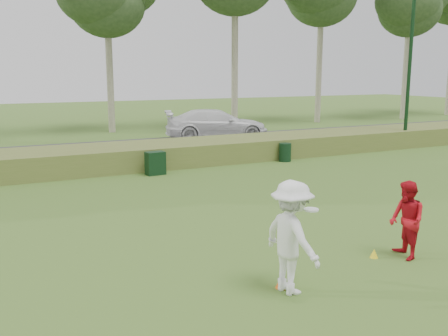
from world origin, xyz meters
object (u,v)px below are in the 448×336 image
trash_bin (285,152)px  car_right (217,124)px  player_white (292,237)px  utility_cabinet (155,163)px  player_red (407,220)px  cone_orange (282,281)px  lamp_post (412,37)px  cone_yellow (374,253)px

trash_bin → car_right: car_right is taller
player_white → utility_cabinet: 11.06m
player_white → utility_cabinet: (1.20, 10.98, -0.57)m
player_white → car_right: bearing=-27.9°
player_white → player_red: (3.09, 0.31, -0.19)m
player_white → trash_bin: size_ratio=2.53×
player_white → trash_bin: bearing=-38.8°
player_white → trash_bin: player_white is taller
cone_orange → car_right: car_right is taller
player_red → trash_bin: size_ratio=2.06×
player_red → cone_orange: player_red is taller
lamp_post → player_red: size_ratio=4.95×
player_white → cone_orange: 0.91m
cone_orange → car_right: bearing=67.8°
lamp_post → trash_bin: size_ratio=10.20×
trash_bin → car_right: (0.34, 7.66, 0.51)m
player_red → car_right: size_ratio=0.28×
player_white → car_right: (7.59, 18.89, -0.10)m
player_white → utility_cabinet: player_white is taller
lamp_post → player_white: size_ratio=4.03×
utility_cabinet → player_red: bearing=-84.9°
lamp_post → cone_yellow: lamp_post is taller
lamp_post → player_red: 17.42m
lamp_post → car_right: (-7.55, 6.93, -4.68)m
car_right → trash_bin: bearing=-165.4°
cone_orange → utility_cabinet: (1.26, 10.78, 0.32)m
cone_orange → lamp_post: bearing=37.7°
player_white → trash_bin: (7.25, 11.22, -0.62)m
cone_orange → utility_cabinet: utility_cabinet is taller
lamp_post → car_right: size_ratio=1.39×
player_white → cone_yellow: (2.51, 0.60, -0.92)m
lamp_post → player_white: lamp_post is taller
lamp_post → player_white: (-15.14, -11.96, -4.58)m
car_right → utility_cabinet: bearing=158.2°
player_white → cone_yellow: size_ratio=10.68×
cone_orange → car_right: (7.64, 18.69, 0.79)m
utility_cabinet → cone_orange: bearing=-101.6°
cone_yellow → utility_cabinet: utility_cabinet is taller
player_white → cone_orange: (-0.06, 0.19, -0.89)m
cone_orange → trash_bin: bearing=56.5°
cone_yellow → cone_orange: bearing=-171.1°
lamp_post → player_red: (-12.05, -11.64, -4.77)m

